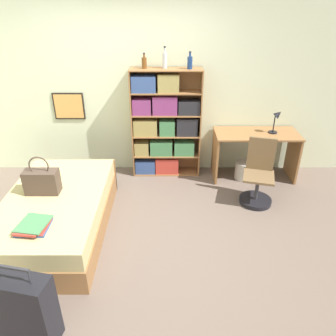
{
  "coord_description": "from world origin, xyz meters",
  "views": [
    {
      "loc": [
        0.56,
        -3.16,
        2.53
      ],
      "look_at": [
        0.55,
        0.19,
        0.75
      ],
      "focal_mm": 35.0,
      "sensor_mm": 36.0,
      "label": 1
    }
  ],
  "objects_px": {
    "bottle_brown": "(165,60)",
    "suitcase": "(23,309)",
    "bottle_clear": "(190,62)",
    "desk_lamp": "(277,118)",
    "bed": "(57,213)",
    "handbag": "(42,181)",
    "book_stack_on_bed": "(33,226)",
    "desk_chair": "(258,183)",
    "desk": "(256,147)",
    "bottle_green": "(145,63)",
    "waste_bin": "(244,170)",
    "bookcase": "(164,126)"
  },
  "relations": [
    {
      "from": "bottle_clear",
      "to": "desk_lamp",
      "type": "height_order",
      "value": "bottle_clear"
    },
    {
      "from": "bookcase",
      "to": "bottle_green",
      "type": "distance_m",
      "value": 0.95
    },
    {
      "from": "book_stack_on_bed",
      "to": "desk_chair",
      "type": "relative_size",
      "value": 0.41
    },
    {
      "from": "bookcase",
      "to": "bottle_clear",
      "type": "bearing_deg",
      "value": -3.5
    },
    {
      "from": "bookcase",
      "to": "suitcase",
      "type": "bearing_deg",
      "value": -110.94
    },
    {
      "from": "bottle_clear",
      "to": "bottle_brown",
      "type": "bearing_deg",
      "value": 172.49
    },
    {
      "from": "bottle_brown",
      "to": "desk",
      "type": "distance_m",
      "value": 1.83
    },
    {
      "from": "bottle_brown",
      "to": "bottle_clear",
      "type": "xyz_separation_m",
      "value": [
        0.34,
        -0.05,
        -0.02
      ]
    },
    {
      "from": "suitcase",
      "to": "desk_chair",
      "type": "xyz_separation_m",
      "value": [
        2.37,
        2.04,
        -0.04
      ]
    },
    {
      "from": "bottle_clear",
      "to": "bookcase",
      "type": "bearing_deg",
      "value": 176.5
    },
    {
      "from": "bookcase",
      "to": "waste_bin",
      "type": "xyz_separation_m",
      "value": [
        1.24,
        -0.19,
        -0.66
      ]
    },
    {
      "from": "handbag",
      "to": "desk",
      "type": "relative_size",
      "value": 0.38
    },
    {
      "from": "suitcase",
      "to": "desk",
      "type": "height_order",
      "value": "suitcase"
    },
    {
      "from": "bottle_brown",
      "to": "waste_bin",
      "type": "bearing_deg",
      "value": -10.0
    },
    {
      "from": "book_stack_on_bed",
      "to": "bottle_brown",
      "type": "relative_size",
      "value": 1.25
    },
    {
      "from": "handbag",
      "to": "desk",
      "type": "xyz_separation_m",
      "value": [
        2.76,
        1.24,
        -0.12
      ]
    },
    {
      "from": "bottle_green",
      "to": "bottle_clear",
      "type": "height_order",
      "value": "bottle_clear"
    },
    {
      "from": "book_stack_on_bed",
      "to": "bookcase",
      "type": "distance_m",
      "value": 2.42
    },
    {
      "from": "desk",
      "to": "desk_lamp",
      "type": "xyz_separation_m",
      "value": [
        0.26,
        0.01,
        0.45
      ]
    },
    {
      "from": "bottle_clear",
      "to": "desk",
      "type": "distance_m",
      "value": 1.58
    },
    {
      "from": "suitcase",
      "to": "bottle_green",
      "type": "relative_size",
      "value": 3.71
    },
    {
      "from": "handbag",
      "to": "bottle_brown",
      "type": "xyz_separation_m",
      "value": [
        1.41,
        1.39,
        1.11
      ]
    },
    {
      "from": "waste_bin",
      "to": "desk_chair",
      "type": "bearing_deg",
      "value": -86.05
    },
    {
      "from": "bed",
      "to": "suitcase",
      "type": "height_order",
      "value": "suitcase"
    },
    {
      "from": "bed",
      "to": "handbag",
      "type": "relative_size",
      "value": 4.19
    },
    {
      "from": "bottle_clear",
      "to": "desk_lamp",
      "type": "xyz_separation_m",
      "value": [
        1.27,
        -0.1,
        -0.75
      ]
    },
    {
      "from": "bottle_green",
      "to": "bottle_brown",
      "type": "height_order",
      "value": "bottle_brown"
    },
    {
      "from": "bookcase",
      "to": "bottle_brown",
      "type": "relative_size",
      "value": 5.59
    },
    {
      "from": "desk_lamp",
      "to": "handbag",
      "type": "bearing_deg",
      "value": -157.59
    },
    {
      "from": "bed",
      "to": "desk_chair",
      "type": "bearing_deg",
      "value": 13.97
    },
    {
      "from": "handbag",
      "to": "book_stack_on_bed",
      "type": "bearing_deg",
      "value": -79.86
    },
    {
      "from": "book_stack_on_bed",
      "to": "desk",
      "type": "distance_m",
      "value": 3.26
    },
    {
      "from": "book_stack_on_bed",
      "to": "desk_chair",
      "type": "bearing_deg",
      "value": 25.77
    },
    {
      "from": "bottle_green",
      "to": "bottle_brown",
      "type": "bearing_deg",
      "value": 3.26
    },
    {
      "from": "desk",
      "to": "desk_chair",
      "type": "xyz_separation_m",
      "value": [
        -0.1,
        -0.68,
        -0.23
      ]
    },
    {
      "from": "suitcase",
      "to": "desk",
      "type": "distance_m",
      "value": 3.68
    },
    {
      "from": "suitcase",
      "to": "bookcase",
      "type": "distance_m",
      "value": 3.09
    },
    {
      "from": "bottle_brown",
      "to": "suitcase",
      "type": "bearing_deg",
      "value": -111.21
    },
    {
      "from": "bottle_brown",
      "to": "desk_lamp",
      "type": "xyz_separation_m",
      "value": [
        1.62,
        -0.15,
        -0.78
      ]
    },
    {
      "from": "book_stack_on_bed",
      "to": "bottle_clear",
      "type": "xyz_separation_m",
      "value": [
        1.63,
        2.02,
        1.2
      ]
    },
    {
      "from": "bottle_clear",
      "to": "handbag",
      "type": "bearing_deg",
      "value": -142.35
    },
    {
      "from": "desk_chair",
      "to": "waste_bin",
      "type": "xyz_separation_m",
      "value": [
        -0.04,
        0.62,
        -0.15
      ]
    },
    {
      "from": "bottle_green",
      "to": "desk_chair",
      "type": "relative_size",
      "value": 0.24
    },
    {
      "from": "suitcase",
      "to": "waste_bin",
      "type": "distance_m",
      "value": 3.54
    },
    {
      "from": "handbag",
      "to": "book_stack_on_bed",
      "type": "relative_size",
      "value": 1.28
    },
    {
      "from": "bottle_brown",
      "to": "handbag",
      "type": "bearing_deg",
      "value": -135.27
    },
    {
      "from": "suitcase",
      "to": "desk_chair",
      "type": "distance_m",
      "value": 3.12
    },
    {
      "from": "bottle_clear",
      "to": "suitcase",
      "type": "bearing_deg",
      "value": -117.25
    },
    {
      "from": "bed",
      "to": "desk_lamp",
      "type": "height_order",
      "value": "desk_lamp"
    },
    {
      "from": "bottle_clear",
      "to": "desk_lamp",
      "type": "relative_size",
      "value": 0.64
    }
  ]
}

